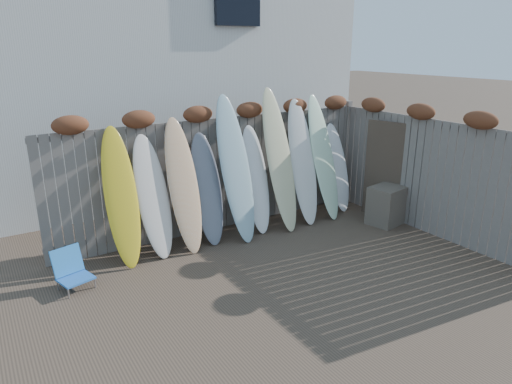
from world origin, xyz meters
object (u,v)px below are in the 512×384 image
wooden_crate (386,205)px  surfboard_0 (121,197)px  beach_chair (71,270)px  lattice_panel (395,172)px

wooden_crate → surfboard_0: surfboard_0 is taller
wooden_crate → surfboard_0: (-4.56, 1.05, 0.68)m
beach_chair → surfboard_0: (0.87, 0.40, 0.78)m
beach_chair → lattice_panel: size_ratio=0.30×
surfboard_0 → beach_chair: bearing=-151.6°
wooden_crate → beach_chair: bearing=173.1°
lattice_panel → surfboard_0: size_ratio=0.86×
lattice_panel → wooden_crate: bearing=-176.8°
surfboard_0 → wooden_crate: bearing=-9.0°
beach_chair → lattice_panel: bearing=-5.5°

